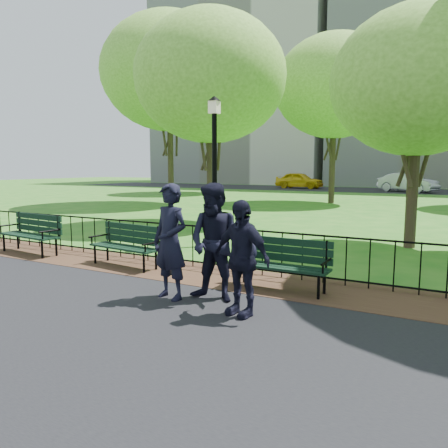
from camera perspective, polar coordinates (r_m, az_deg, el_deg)
The scene contains 20 objects.
ground at distance 6.78m, azimuth -0.29°, elevation -10.66°, with size 120.00×120.00×0.00m, color #266C1C.
asphalt_path at distance 4.37m, azimuth -24.12°, elevation -22.04°, with size 60.00×9.20×0.01m, color black.
dirt_strip at distance 8.07m, azimuth 4.90°, elevation -7.60°, with size 60.00×1.60×0.01m, color #3A2317.
far_street at distance 40.82m, azimuth 24.18°, elevation 3.92°, with size 70.00×9.00×0.01m, color black.
iron_fence at distance 8.41m, azimuth 6.31°, elevation -3.60°, with size 24.06×0.06×1.00m.
apartment_west at distance 60.22m, azimuth 3.56°, elevation 17.95°, with size 22.00×15.00×26.00m, color beige.
park_bench_main at distance 7.56m, azimuth 5.74°, elevation -4.15°, with size 1.71×0.54×0.97m.
park_bench_left_a at distance 9.46m, azimuth -12.46°, elevation -2.13°, with size 1.76×0.72×0.97m.
park_bench_left_b at distance 11.58m, azimuth -23.71°, elevation -0.64°, with size 1.88×0.74×1.04m.
lamppost at distance 11.57m, azimuth -1.25°, elevation 7.63°, with size 0.35×0.35×3.92m.
tree_near_w at distance 16.31m, azimuth -1.81°, elevation 18.55°, with size 5.41×5.41×7.54m.
tree_near_e at distance 12.47m, azimuth 24.06°, elevation 16.63°, with size 4.37×4.37×6.09m.
tree_mid_w at distance 25.22m, azimuth -7.17°, elevation 19.02°, with size 7.40×7.40×10.31m.
tree_far_c at distance 26.32m, azimuth 14.26°, elevation 17.01°, with size 6.77×6.77×9.43m.
tree_far_w at distance 35.16m, azimuth -1.76°, elevation 15.52°, with size 7.23×7.23×10.07m.
person_left at distance 6.96m, azimuth -7.03°, elevation -2.30°, with size 0.67×0.44×1.84m, color black.
person_mid at distance 6.81m, azimuth -1.10°, elevation -2.43°, with size 0.90×0.47×1.85m, color black.
person_right at distance 6.16m, azimuth 2.21°, elevation -4.46°, with size 0.97×0.40×1.65m, color black.
taxi at distance 42.70m, azimuth 9.81°, elevation 5.66°, with size 1.83×4.55×1.55m, color gold.
sedan_silver at distance 38.97m, azimuth 22.88°, elevation 5.02°, with size 1.66×4.76×1.57m, color #A1A5A9.
Camera 1 is at (3.10, -5.64, 2.12)m, focal length 35.00 mm.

